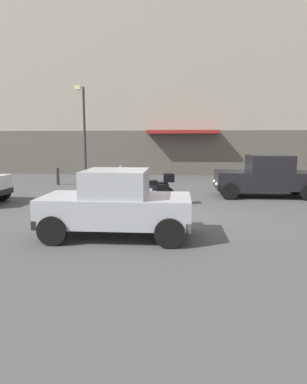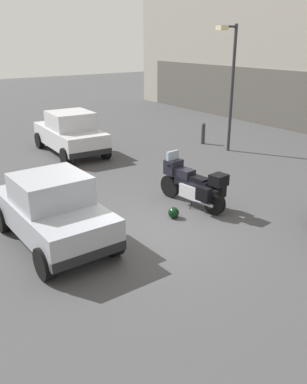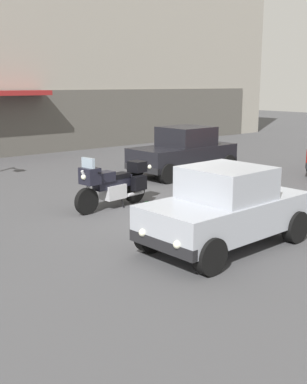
# 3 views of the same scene
# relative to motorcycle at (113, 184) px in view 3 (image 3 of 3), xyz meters

# --- Properties ---
(ground_plane) EXTENTS (80.00, 80.00, 0.00)m
(ground_plane) POSITION_rel_motorcycle_xyz_m (0.60, -1.76, -0.62)
(ground_plane) COLOR #424244
(motorcycle) EXTENTS (2.26, 0.87, 1.36)m
(motorcycle) POSITION_rel_motorcycle_xyz_m (0.00, 0.00, 0.00)
(motorcycle) COLOR black
(motorcycle) RESTS_ON ground
(helmet) EXTENTS (0.28, 0.28, 0.28)m
(helmet) POSITION_rel_motorcycle_xyz_m (0.37, -0.91, -0.48)
(helmet) COLOR black
(helmet) RESTS_ON ground
(car_compact_side) EXTENTS (3.51, 1.79, 1.56)m
(car_compact_side) POSITION_rel_motorcycle_xyz_m (-0.12, -3.84, 0.15)
(car_compact_side) COLOR #9EA3AD
(car_compact_side) RESTS_ON ground
(car_wagon_end) EXTENTS (3.91, 1.87, 1.64)m
(car_wagon_end) POSITION_rel_motorcycle_xyz_m (4.54, 2.21, 0.19)
(car_wagon_end) COLOR black
(car_wagon_end) RESTS_ON ground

